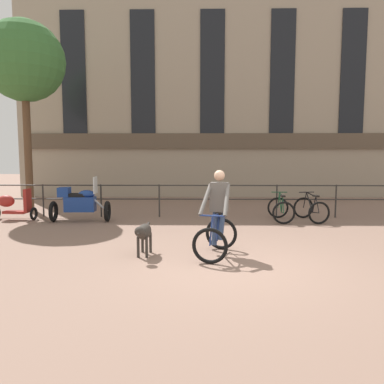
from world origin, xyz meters
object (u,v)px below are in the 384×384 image
(dog, at_px, (144,233))
(parked_bicycle_near_lamp, at_px, (281,209))
(parked_motorcycle, at_px, (80,203))
(parked_scooter, at_px, (13,205))
(parked_bicycle_mid_left, at_px, (311,209))
(cyclist_with_bike, at_px, (217,217))

(dog, distance_m, parked_bicycle_near_lamp, 5.31)
(parked_motorcycle, xyz_separation_m, parked_scooter, (-2.13, 0.26, -0.10))
(parked_motorcycle, relative_size, parked_bicycle_mid_left, 1.46)
(cyclist_with_bike, relative_size, parked_scooter, 1.30)
(parked_motorcycle, relative_size, parked_scooter, 1.34)
(cyclist_with_bike, xyz_separation_m, dog, (-1.47, -0.13, -0.29))
(parked_motorcycle, height_order, parked_bicycle_mid_left, parked_motorcycle)
(cyclist_with_bike, bearing_deg, parked_bicycle_mid_left, 65.99)
(cyclist_with_bike, relative_size, parked_motorcycle, 0.97)
(cyclist_with_bike, xyz_separation_m, parked_motorcycle, (-3.93, 3.58, -0.20))
(dog, relative_size, parked_bicycle_near_lamp, 0.90)
(cyclist_with_bike, bearing_deg, parked_bicycle_near_lamp, 75.42)
(cyclist_with_bike, height_order, parked_motorcycle, cyclist_with_bike)
(cyclist_with_bike, height_order, parked_bicycle_mid_left, cyclist_with_bike)
(parked_bicycle_near_lamp, xyz_separation_m, parked_scooter, (-8.17, 0.04, 0.10))
(parked_motorcycle, xyz_separation_m, parked_bicycle_mid_left, (6.94, 0.21, -0.20))
(parked_bicycle_mid_left, relative_size, parked_scooter, 0.92)
(dog, height_order, parked_bicycle_mid_left, parked_bicycle_mid_left)
(dog, xyz_separation_m, parked_bicycle_mid_left, (4.48, 3.93, -0.11))
(parked_motorcycle, height_order, parked_scooter, parked_motorcycle)
(parked_scooter, bearing_deg, cyclist_with_bike, -118.76)
(parked_bicycle_near_lamp, relative_size, parked_scooter, 0.88)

